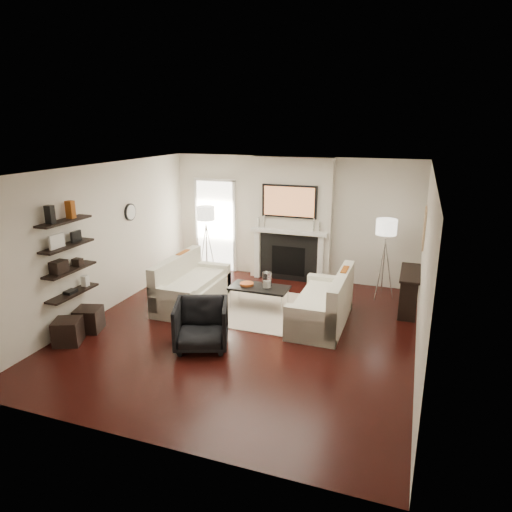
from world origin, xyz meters
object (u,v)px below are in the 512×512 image
(loveseat_right_base, at_px, (321,312))
(lamp_left_shade, at_px, (206,213))
(armchair, at_px, (201,323))
(lamp_right_shade, at_px, (387,227))
(coffee_table, at_px, (259,288))
(ottoman_near, at_px, (89,319))
(loveseat_left_base, at_px, (193,294))

(loveseat_right_base, xyz_separation_m, lamp_left_shade, (-3.00, 1.72, 1.24))
(loveseat_right_base, distance_m, lamp_left_shade, 3.68)
(armchair, relative_size, lamp_right_shade, 2.05)
(coffee_table, relative_size, ottoman_near, 2.75)
(coffee_table, distance_m, lamp_right_shade, 2.73)
(coffee_table, relative_size, lamp_right_shade, 2.75)
(loveseat_right_base, bearing_deg, loveseat_left_base, 179.20)
(armchair, relative_size, lamp_left_shade, 2.05)
(ottoman_near, bearing_deg, armchair, 2.78)
(coffee_table, bearing_deg, armchair, -100.27)
(coffee_table, xyz_separation_m, lamp_left_shade, (-1.76, 1.43, 1.05))
(coffee_table, distance_m, armchair, 1.83)
(loveseat_left_base, bearing_deg, coffee_table, 11.65)
(coffee_table, bearing_deg, loveseat_right_base, -13.46)
(armchair, distance_m, lamp_left_shade, 3.68)
(loveseat_left_base, relative_size, armchair, 2.19)
(loveseat_right_base, bearing_deg, lamp_right_shade, 61.21)
(coffee_table, xyz_separation_m, lamp_right_shade, (2.14, 1.34, 1.05))
(lamp_left_shade, bearing_deg, loveseat_right_base, -29.87)
(loveseat_left_base, height_order, lamp_left_shade, lamp_left_shade)
(loveseat_left_base, bearing_deg, lamp_left_shade, 106.23)
(coffee_table, relative_size, armchair, 1.34)
(loveseat_left_base, height_order, lamp_right_shade, lamp_right_shade)
(lamp_right_shade, relative_size, ottoman_near, 1.00)
(coffee_table, height_order, armchair, armchair)
(loveseat_left_base, relative_size, loveseat_right_base, 1.00)
(armchair, distance_m, lamp_right_shade, 4.12)
(loveseat_left_base, distance_m, coffee_table, 1.31)
(loveseat_right_base, distance_m, armchair, 2.18)
(loveseat_left_base, distance_m, lamp_right_shade, 3.96)
(armchair, bearing_deg, ottoman_near, 161.91)
(ottoman_near, bearing_deg, lamp_left_shade, 79.43)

